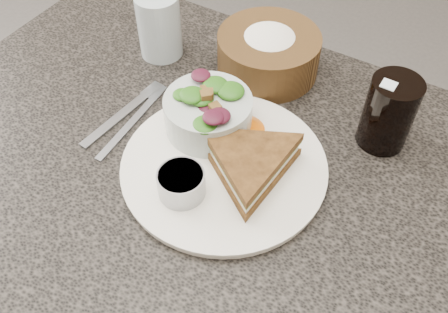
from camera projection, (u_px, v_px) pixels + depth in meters
dining_table at (212, 277)px, 1.04m from camera, size 1.00×0.70×0.75m
dinner_plate at (224, 167)px, 0.74m from camera, size 0.30×0.30×0.01m
sandwich at (250, 163)px, 0.71m from camera, size 0.24×0.24×0.05m
salad_bowl at (208, 109)px, 0.76m from camera, size 0.18×0.18×0.08m
dressing_ramekin at (181, 184)px, 0.69m from camera, size 0.07×0.07×0.04m
orange_wedge at (245, 123)px, 0.77m from camera, size 0.09×0.09×0.03m
fork at (119, 117)px, 0.82m from camera, size 0.03×0.16×0.00m
knife at (133, 121)px, 0.81m from camera, size 0.02×0.19×0.00m
bread_basket at (269, 48)px, 0.86m from camera, size 0.20×0.20×0.10m
cola_glass at (390, 110)px, 0.74m from camera, size 0.09×0.09×0.13m
water_glass at (159, 25)px, 0.89m from camera, size 0.09×0.09×0.12m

